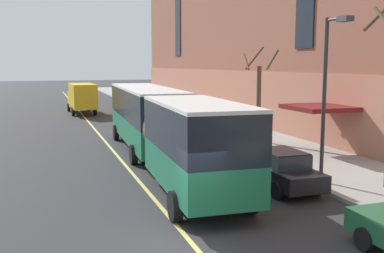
# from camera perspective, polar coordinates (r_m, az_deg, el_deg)

# --- Properties ---
(ground_plane) EXTENTS (260.00, 260.00, 0.00)m
(ground_plane) POSITION_cam_1_polar(r_m,az_deg,el_deg) (12.93, -0.60, -14.66)
(ground_plane) COLOR #303033
(sidewalk) EXTENTS (5.83, 160.00, 0.15)m
(sidewalk) POSITION_cam_1_polar(r_m,az_deg,el_deg) (20.04, 23.18, -6.84)
(sidewalk) COLOR #9E9B93
(sidewalk) RESTS_ON ground
(city_bus) EXTENTS (3.62, 19.55, 3.64)m
(city_bus) POSITION_cam_1_polar(r_m,az_deg,el_deg) (22.20, -4.10, 0.53)
(city_bus) COLOR #1E704C
(city_bus) RESTS_ON ground
(parked_car_champagne_0) EXTENTS (1.94, 4.26, 1.56)m
(parked_car_champagne_0) POSITION_cam_1_polar(r_m,az_deg,el_deg) (42.83, -6.31, 2.29)
(parked_car_champagne_0) COLOR #BCAD89
(parked_car_champagne_0) RESTS_ON ground
(parked_car_black_1) EXTENTS (1.92, 4.78, 1.56)m
(parked_car_black_1) POSITION_cam_1_polar(r_m,az_deg,el_deg) (18.51, 10.96, -5.27)
(parked_car_black_1) COLOR black
(parked_car_black_1) RESTS_ON ground
(parked_car_black_3) EXTENTS (2.04, 4.33, 1.56)m
(parked_car_black_3) POSITION_cam_1_polar(r_m,az_deg,el_deg) (24.70, 2.90, -1.82)
(parked_car_black_3) COLOR black
(parked_car_black_3) RESTS_ON ground
(parked_car_silver_5) EXTENTS (2.12, 4.75, 1.56)m
(parked_car_silver_5) POSITION_cam_1_polar(r_m,az_deg,el_deg) (34.74, -3.40, 1.02)
(parked_car_silver_5) COLOR #B7B7BC
(parked_car_silver_5) RESTS_ON ground
(box_truck) EXTENTS (2.52, 7.28, 3.04)m
(box_truck) POSITION_cam_1_polar(r_m,az_deg,el_deg) (46.16, -13.81, 3.70)
(box_truck) COLOR gold
(box_truck) RESTS_ON ground
(street_tree_far_uptown) EXTENTS (2.06, 2.01, 5.90)m
(street_tree_far_uptown) POSITION_cam_1_polar(r_m,az_deg,el_deg) (28.20, 8.44, 3.93)
(street_tree_far_uptown) COLOR brown
(street_tree_far_uptown) RESTS_ON sidewalk
(street_lamp) EXTENTS (0.36, 1.48, 6.62)m
(street_lamp) POSITION_cam_1_polar(r_m,az_deg,el_deg) (18.60, 16.93, 5.33)
(street_lamp) COLOR #2D2D30
(street_lamp) RESTS_ON sidewalk
(lane_centerline) EXTENTS (0.16, 140.00, 0.01)m
(lane_centerline) POSITION_cam_1_polar(r_m,az_deg,el_deg) (15.65, -3.62, -10.56)
(lane_centerline) COLOR #E0D66B
(lane_centerline) RESTS_ON ground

